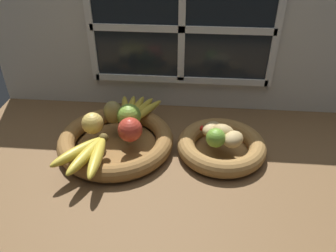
{
  "coord_description": "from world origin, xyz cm",
  "views": [
    {
      "loc": [
        5.01,
        -85.37,
        67.3
      ],
      "look_at": [
        -2.31,
        -0.26,
        9.58
      ],
      "focal_mm": 35.68,
      "sensor_mm": 36.0,
      "label": 1
    }
  ],
  "objects_px": {
    "apple_green_back": "(129,116)",
    "apple_golden_left": "(93,123)",
    "apple_red_right": "(130,130)",
    "banana_bunch_front": "(88,154)",
    "potato_oblong": "(212,129)",
    "chili_pepper": "(222,135)",
    "fruit_bowl_right": "(221,147)",
    "potato_small": "(233,139)",
    "potato_large": "(223,133)",
    "lime_near": "(216,138)",
    "pear_brown": "(113,112)",
    "fruit_bowl_left": "(116,141)",
    "banana_bunch_back": "(135,110)"
  },
  "relations": [
    {
      "from": "apple_green_back",
      "to": "apple_golden_left",
      "type": "relative_size",
      "value": 1.13
    },
    {
      "from": "apple_red_right",
      "to": "banana_bunch_front",
      "type": "distance_m",
      "value": 0.15
    },
    {
      "from": "apple_golden_left",
      "to": "potato_oblong",
      "type": "height_order",
      "value": "apple_golden_left"
    },
    {
      "from": "chili_pepper",
      "to": "banana_bunch_front",
      "type": "bearing_deg",
      "value": -132.51
    },
    {
      "from": "fruit_bowl_right",
      "to": "potato_small",
      "type": "relative_size",
      "value": 4.04
    },
    {
      "from": "potato_large",
      "to": "lime_near",
      "type": "distance_m",
      "value": 0.04
    },
    {
      "from": "apple_green_back",
      "to": "potato_large",
      "type": "height_order",
      "value": "apple_green_back"
    },
    {
      "from": "lime_near",
      "to": "apple_red_right",
      "type": "bearing_deg",
      "value": 178.18
    },
    {
      "from": "apple_golden_left",
      "to": "pear_brown",
      "type": "bearing_deg",
      "value": 49.23
    },
    {
      "from": "apple_golden_left",
      "to": "banana_bunch_front",
      "type": "xyz_separation_m",
      "value": [
        0.02,
        -0.13,
        -0.02
      ]
    },
    {
      "from": "chili_pepper",
      "to": "pear_brown",
      "type": "bearing_deg",
      "value": -160.39
    },
    {
      "from": "fruit_bowl_left",
      "to": "potato_large",
      "type": "xyz_separation_m",
      "value": [
        0.34,
        -0.0,
        0.05
      ]
    },
    {
      "from": "apple_red_right",
      "to": "apple_green_back",
      "type": "bearing_deg",
      "value": 102.47
    },
    {
      "from": "potato_small",
      "to": "potato_oblong",
      "type": "height_order",
      "value": "potato_small"
    },
    {
      "from": "apple_golden_left",
      "to": "potato_large",
      "type": "bearing_deg",
      "value": -0.25
    },
    {
      "from": "apple_golden_left",
      "to": "banana_bunch_back",
      "type": "height_order",
      "value": "apple_golden_left"
    },
    {
      "from": "banana_bunch_front",
      "to": "lime_near",
      "type": "distance_m",
      "value": 0.38
    },
    {
      "from": "lime_near",
      "to": "fruit_bowl_left",
      "type": "bearing_deg",
      "value": 173.61
    },
    {
      "from": "apple_green_back",
      "to": "potato_small",
      "type": "distance_m",
      "value": 0.34
    },
    {
      "from": "apple_green_back",
      "to": "chili_pepper",
      "type": "xyz_separation_m",
      "value": [
        0.3,
        -0.04,
        -0.03
      ]
    },
    {
      "from": "lime_near",
      "to": "apple_green_back",
      "type": "bearing_deg",
      "value": 162.99
    },
    {
      "from": "apple_green_back",
      "to": "lime_near",
      "type": "relative_size",
      "value": 1.32
    },
    {
      "from": "fruit_bowl_left",
      "to": "banana_bunch_back",
      "type": "relative_size",
      "value": 1.89
    },
    {
      "from": "potato_small",
      "to": "lime_near",
      "type": "distance_m",
      "value": 0.05
    },
    {
      "from": "apple_red_right",
      "to": "banana_bunch_back",
      "type": "xyz_separation_m",
      "value": [
        -0.01,
        0.15,
        -0.03
      ]
    },
    {
      "from": "fruit_bowl_left",
      "to": "banana_bunch_back",
      "type": "bearing_deg",
      "value": 70.63
    },
    {
      "from": "fruit_bowl_right",
      "to": "apple_green_back",
      "type": "bearing_deg",
      "value": 170.68
    },
    {
      "from": "potato_large",
      "to": "banana_bunch_back",
      "type": "bearing_deg",
      "value": 156.81
    },
    {
      "from": "banana_bunch_front",
      "to": "potato_oblong",
      "type": "relative_size",
      "value": 2.77
    },
    {
      "from": "banana_bunch_front",
      "to": "fruit_bowl_left",
      "type": "bearing_deg",
      "value": 68.63
    },
    {
      "from": "apple_green_back",
      "to": "fruit_bowl_left",
      "type": "bearing_deg",
      "value": -128.25
    },
    {
      "from": "pear_brown",
      "to": "banana_bunch_back",
      "type": "xyz_separation_m",
      "value": [
        0.06,
        0.06,
        -0.03
      ]
    },
    {
      "from": "apple_red_right",
      "to": "potato_small",
      "type": "bearing_deg",
      "value": -0.39
    },
    {
      "from": "banana_bunch_back",
      "to": "chili_pepper",
      "type": "distance_m",
      "value": 0.32
    },
    {
      "from": "fruit_bowl_left",
      "to": "banana_bunch_front",
      "type": "xyz_separation_m",
      "value": [
        -0.05,
        -0.13,
        0.05
      ]
    },
    {
      "from": "fruit_bowl_right",
      "to": "fruit_bowl_left",
      "type": "bearing_deg",
      "value": 180.0
    },
    {
      "from": "apple_green_back",
      "to": "chili_pepper",
      "type": "distance_m",
      "value": 0.3
    },
    {
      "from": "apple_red_right",
      "to": "banana_bunch_back",
      "type": "bearing_deg",
      "value": 94.23
    },
    {
      "from": "fruit_bowl_left",
      "to": "apple_red_right",
      "type": "relative_size",
      "value": 4.9
    },
    {
      "from": "apple_golden_left",
      "to": "banana_bunch_back",
      "type": "distance_m",
      "value": 0.17
    },
    {
      "from": "apple_golden_left",
      "to": "potato_large",
      "type": "relative_size",
      "value": 0.95
    },
    {
      "from": "apple_golden_left",
      "to": "chili_pepper",
      "type": "height_order",
      "value": "apple_golden_left"
    },
    {
      "from": "banana_bunch_front",
      "to": "potato_oblong",
      "type": "xyz_separation_m",
      "value": [
        0.36,
        0.15,
        0.0
      ]
    },
    {
      "from": "apple_red_right",
      "to": "potato_small",
      "type": "distance_m",
      "value": 0.31
    },
    {
      "from": "fruit_bowl_right",
      "to": "apple_golden_left",
      "type": "bearing_deg",
      "value": 179.75
    },
    {
      "from": "banana_bunch_front",
      "to": "pear_brown",
      "type": "bearing_deg",
      "value": 80.19
    },
    {
      "from": "potato_oblong",
      "to": "lime_near",
      "type": "bearing_deg",
      "value": -81.35
    },
    {
      "from": "fruit_bowl_left",
      "to": "potato_small",
      "type": "bearing_deg",
      "value": -4.53
    },
    {
      "from": "fruit_bowl_left",
      "to": "apple_red_right",
      "type": "bearing_deg",
      "value": -25.92
    },
    {
      "from": "apple_red_right",
      "to": "apple_golden_left",
      "type": "relative_size",
      "value": 1.1
    }
  ]
}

